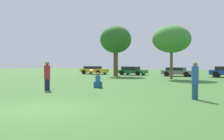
{
  "coord_description": "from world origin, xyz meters",
  "views": [
    {
      "loc": [
        6.41,
        -6.61,
        1.63
      ],
      "look_at": [
        -0.05,
        5.23,
        1.27
      ],
      "focal_mm": 40.96,
      "sensor_mm": 36.0,
      "label": 1
    }
  ],
  "objects_px": {
    "bystander_sitting": "(98,81)",
    "tree_1": "(172,39)",
    "frisbee": "(91,70)",
    "person_thrower": "(47,76)",
    "parked_car_yellow": "(94,70)",
    "person_catcher": "(195,81)",
    "tree_0": "(116,40)",
    "parked_car_green": "(132,71)",
    "parked_car_grey": "(178,72)"
  },
  "relations": [
    {
      "from": "bystander_sitting",
      "to": "tree_1",
      "type": "bearing_deg",
      "value": 81.09
    },
    {
      "from": "frisbee",
      "to": "bystander_sitting",
      "type": "height_order",
      "value": "frisbee"
    },
    {
      "from": "person_thrower",
      "to": "tree_1",
      "type": "bearing_deg",
      "value": 74.02
    },
    {
      "from": "parked_car_yellow",
      "to": "person_catcher",
      "type": "bearing_deg",
      "value": -45.76
    },
    {
      "from": "frisbee",
      "to": "tree_1",
      "type": "relative_size",
      "value": 0.04
    },
    {
      "from": "tree_0",
      "to": "tree_1",
      "type": "xyz_separation_m",
      "value": [
        7.76,
        -2.55,
        -0.47
      ]
    },
    {
      "from": "frisbee",
      "to": "bystander_sitting",
      "type": "relative_size",
      "value": 0.23
    },
    {
      "from": "parked_car_green",
      "to": "bystander_sitting",
      "type": "bearing_deg",
      "value": -70.78
    },
    {
      "from": "parked_car_yellow",
      "to": "parked_car_green",
      "type": "xyz_separation_m",
      "value": [
        6.1,
        0.2,
        -0.02
      ]
    },
    {
      "from": "person_thrower",
      "to": "parked_car_yellow",
      "type": "distance_m",
      "value": 22.67
    },
    {
      "from": "tree_1",
      "to": "parked_car_green",
      "type": "bearing_deg",
      "value": 138.26
    },
    {
      "from": "person_thrower",
      "to": "tree_1",
      "type": "relative_size",
      "value": 0.32
    },
    {
      "from": "person_catcher",
      "to": "person_thrower",
      "type": "bearing_deg",
      "value": -0.0
    },
    {
      "from": "bystander_sitting",
      "to": "parked_car_yellow",
      "type": "distance_m",
      "value": 21.11
    },
    {
      "from": "person_thrower",
      "to": "person_catcher",
      "type": "height_order",
      "value": "person_thrower"
    },
    {
      "from": "tree_1",
      "to": "tree_0",
      "type": "bearing_deg",
      "value": 161.82
    },
    {
      "from": "person_thrower",
      "to": "person_catcher",
      "type": "distance_m",
      "value": 8.54
    },
    {
      "from": "tree_0",
      "to": "parked_car_green",
      "type": "bearing_deg",
      "value": 83.27
    },
    {
      "from": "frisbee",
      "to": "bystander_sitting",
      "type": "bearing_deg",
      "value": 114.48
    },
    {
      "from": "person_thrower",
      "to": "bystander_sitting",
      "type": "xyz_separation_m",
      "value": [
        1.83,
        2.82,
        -0.45
      ]
    },
    {
      "from": "frisbee",
      "to": "tree_1",
      "type": "bearing_deg",
      "value": 87.47
    },
    {
      "from": "parked_car_yellow",
      "to": "frisbee",
      "type": "bearing_deg",
      "value": -55.62
    },
    {
      "from": "parked_car_yellow",
      "to": "parked_car_grey",
      "type": "distance_m",
      "value": 12.54
    },
    {
      "from": "tree_1",
      "to": "parked_car_green",
      "type": "relative_size",
      "value": 1.39
    },
    {
      "from": "bystander_sitting",
      "to": "parked_car_green",
      "type": "relative_size",
      "value": 0.26
    },
    {
      "from": "tree_1",
      "to": "parked_car_grey",
      "type": "xyz_separation_m",
      "value": [
        -0.85,
        5.92,
        -3.47
      ]
    },
    {
      "from": "tree_0",
      "to": "tree_1",
      "type": "relative_size",
      "value": 1.15
    },
    {
      "from": "frisbee",
      "to": "tree_1",
      "type": "xyz_separation_m",
      "value": [
        0.61,
        13.88,
        2.82
      ]
    },
    {
      "from": "person_catcher",
      "to": "parked_car_grey",
      "type": "relative_size",
      "value": 0.43
    },
    {
      "from": "tree_0",
      "to": "parked_car_yellow",
      "type": "relative_size",
      "value": 1.51
    },
    {
      "from": "frisbee",
      "to": "parked_car_yellow",
      "type": "height_order",
      "value": "frisbee"
    },
    {
      "from": "parked_car_grey",
      "to": "tree_1",
      "type": "bearing_deg",
      "value": -79.77
    },
    {
      "from": "person_catcher",
      "to": "tree_0",
      "type": "xyz_separation_m",
      "value": [
        -12.69,
        16.44,
        3.68
      ]
    },
    {
      "from": "person_thrower",
      "to": "parked_car_green",
      "type": "relative_size",
      "value": 0.44
    },
    {
      "from": "frisbee",
      "to": "parked_car_green",
      "type": "relative_size",
      "value": 0.06
    },
    {
      "from": "person_catcher",
      "to": "tree_1",
      "type": "xyz_separation_m",
      "value": [
        -4.93,
        13.89,
        3.21
      ]
    },
    {
      "from": "frisbee",
      "to": "person_catcher",
      "type": "bearing_deg",
      "value": -0.18
    },
    {
      "from": "frisbee",
      "to": "parked_car_grey",
      "type": "xyz_separation_m",
      "value": [
        -0.24,
        19.8,
        -0.65
      ]
    },
    {
      "from": "person_catcher",
      "to": "tree_1",
      "type": "relative_size",
      "value": 0.31
    },
    {
      "from": "bystander_sitting",
      "to": "person_thrower",
      "type": "bearing_deg",
      "value": -122.91
    },
    {
      "from": "person_catcher",
      "to": "tree_0",
      "type": "bearing_deg",
      "value": -54.04
    },
    {
      "from": "person_catcher",
      "to": "tree_1",
      "type": "distance_m",
      "value": 15.09
    },
    {
      "from": "person_catcher",
      "to": "parked_car_grey",
      "type": "height_order",
      "value": "person_catcher"
    },
    {
      "from": "tree_1",
      "to": "person_catcher",
      "type": "bearing_deg",
      "value": -70.46
    },
    {
      "from": "person_thrower",
      "to": "tree_0",
      "type": "distance_m",
      "value": 17.59
    },
    {
      "from": "tree_0",
      "to": "parked_car_yellow",
      "type": "height_order",
      "value": "tree_0"
    },
    {
      "from": "person_catcher",
      "to": "parked_car_grey",
      "type": "distance_m",
      "value": 20.64
    },
    {
      "from": "bystander_sitting",
      "to": "parked_car_grey",
      "type": "height_order",
      "value": "parked_car_grey"
    },
    {
      "from": "frisbee",
      "to": "tree_1",
      "type": "height_order",
      "value": "tree_1"
    },
    {
      "from": "person_catcher",
      "to": "bystander_sitting",
      "type": "distance_m",
      "value": 7.19
    }
  ]
}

